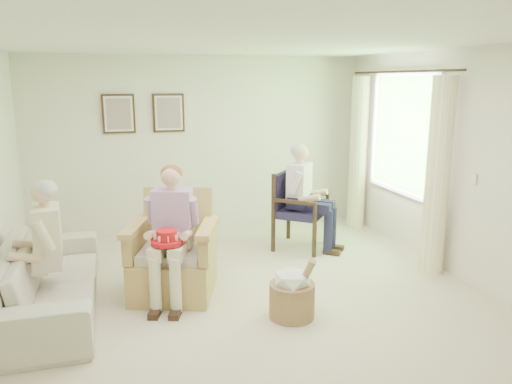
# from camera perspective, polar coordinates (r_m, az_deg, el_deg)

# --- Properties ---
(floor) EXTENTS (5.50, 5.50, 0.00)m
(floor) POSITION_cam_1_polar(r_m,az_deg,el_deg) (5.30, -0.85, -12.38)
(floor) COLOR beige
(floor) RESTS_ON ground
(back_wall) EXTENTS (5.00, 0.04, 2.60)m
(back_wall) POSITION_cam_1_polar(r_m,az_deg,el_deg) (7.55, -6.43, 5.41)
(back_wall) COLOR silver
(back_wall) RESTS_ON ground
(front_wall) EXTENTS (5.00, 0.04, 2.60)m
(front_wall) POSITION_cam_1_polar(r_m,az_deg,el_deg) (2.46, 16.56, -10.53)
(front_wall) COLOR silver
(front_wall) RESTS_ON ground
(right_wall) EXTENTS (0.04, 5.50, 2.60)m
(right_wall) POSITION_cam_1_polar(r_m,az_deg,el_deg) (6.04, 22.65, 2.70)
(right_wall) COLOR silver
(right_wall) RESTS_ON ground
(ceiling) EXTENTS (5.00, 5.50, 0.02)m
(ceiling) POSITION_cam_1_polar(r_m,az_deg,el_deg) (4.81, -0.96, 16.90)
(ceiling) COLOR white
(ceiling) RESTS_ON back_wall
(window) EXTENTS (0.13, 2.50, 1.63)m
(window) POSITION_cam_1_polar(r_m,az_deg,el_deg) (6.95, 16.46, 6.72)
(window) COLOR #2D6B23
(window) RESTS_ON right_wall
(curtain_left) EXTENTS (0.34, 0.34, 2.30)m
(curtain_left) POSITION_cam_1_polar(r_m,az_deg,el_deg) (6.14, 20.02, 1.63)
(curtain_left) COLOR #FDF3C6
(curtain_left) RESTS_ON ground
(curtain_right) EXTENTS (0.34, 0.34, 2.30)m
(curtain_right) POSITION_cam_1_polar(r_m,az_deg,el_deg) (7.78, 11.56, 4.33)
(curtain_right) COLOR #FDF3C6
(curtain_right) RESTS_ON ground
(framed_print_left) EXTENTS (0.45, 0.05, 0.55)m
(framed_print_left) POSITION_cam_1_polar(r_m,az_deg,el_deg) (7.36, -15.43, 8.61)
(framed_print_left) COLOR #382114
(framed_print_left) RESTS_ON back_wall
(framed_print_right) EXTENTS (0.45, 0.05, 0.55)m
(framed_print_right) POSITION_cam_1_polar(r_m,az_deg,el_deg) (7.40, -9.95, 8.89)
(framed_print_right) COLOR #382114
(framed_print_right) RESTS_ON back_wall
(wicker_armchair) EXTENTS (0.86, 0.85, 1.10)m
(wicker_armchair) POSITION_cam_1_polar(r_m,az_deg,el_deg) (5.44, -9.49, -7.92)
(wicker_armchair) COLOR tan
(wicker_armchair) RESTS_ON ground
(wood_armchair) EXTENTS (0.67, 0.63, 1.02)m
(wood_armchair) POSITION_cam_1_polar(r_m,az_deg,el_deg) (6.84, 4.90, -1.60)
(wood_armchair) COLOR black
(wood_armchair) RESTS_ON ground
(sofa) EXTENTS (2.26, 0.88, 0.66)m
(sofa) POSITION_cam_1_polar(r_m,az_deg,el_deg) (5.39, -22.65, -9.15)
(sofa) COLOR beige
(sofa) RESTS_ON ground
(person_wicker) EXTENTS (0.40, 0.62, 1.38)m
(person_wicker) POSITION_cam_1_polar(r_m,az_deg,el_deg) (5.15, -9.48, -3.64)
(person_wicker) COLOR beige
(person_wicker) RESTS_ON ground
(person_dark) EXTENTS (0.40, 0.62, 1.40)m
(person_dark) POSITION_cam_1_polar(r_m,az_deg,el_deg) (6.63, 5.47, 0.26)
(person_dark) COLOR #1B1A3A
(person_dark) RESTS_ON ground
(person_sofa) EXTENTS (0.42, 0.62, 1.30)m
(person_sofa) POSITION_cam_1_polar(r_m,az_deg,el_deg) (5.16, -23.17, -5.20)
(person_sofa) COLOR beige
(person_sofa) RESTS_ON ground
(red_hat) EXTENTS (0.32, 0.32, 0.14)m
(red_hat) POSITION_cam_1_polar(r_m,az_deg,el_deg) (4.99, -10.14, -5.25)
(red_hat) COLOR red
(red_hat) RESTS_ON person_wicker
(hatbox) EXTENTS (0.49, 0.49, 0.65)m
(hatbox) POSITION_cam_1_polar(r_m,az_deg,el_deg) (4.90, 4.17, -11.36)
(hatbox) COLOR tan
(hatbox) RESTS_ON ground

